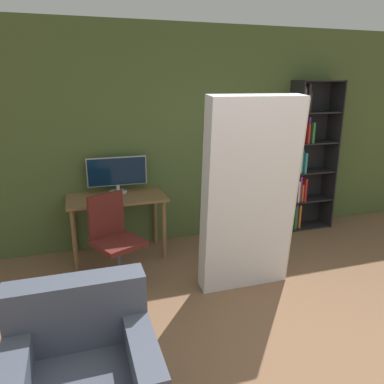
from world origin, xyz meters
TOP-DOWN VIEW (x-y plane):
  - wall_back at (0.00, 3.14)m, footprint 8.00×0.06m
  - desk at (-1.14, 2.81)m, footprint 1.12×0.60m
  - monitor at (-1.10, 2.98)m, footprint 0.70×0.22m
  - office_chair at (-1.24, 2.18)m, footprint 0.59×0.59m
  - bookshelf at (1.50, 2.98)m, footprint 0.64×0.32m
  - mattress_near at (0.01, 1.68)m, footprint 0.91×0.37m
  - armchair at (-1.63, 0.51)m, footprint 0.85×0.80m

SIDE VIEW (x-z plane):
  - armchair at x=-1.63m, z-range -0.11..0.74m
  - office_chair at x=-1.24m, z-range -0.09..0.84m
  - desk at x=-1.14m, z-range 0.26..1.00m
  - mattress_near at x=0.01m, z-range 0.00..1.92m
  - monitor at x=-1.10m, z-range 0.76..1.19m
  - bookshelf at x=1.50m, z-range -0.02..2.03m
  - wall_back at x=0.00m, z-range 0.00..2.70m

